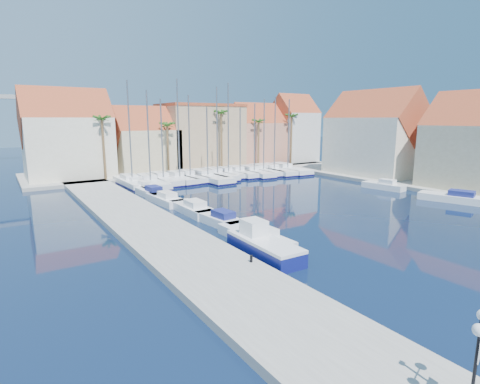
{
  "coord_description": "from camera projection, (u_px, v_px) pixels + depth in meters",
  "views": [
    {
      "loc": [
        -19.29,
        -15.01,
        9.32
      ],
      "look_at": [
        -1.67,
        12.01,
        3.0
      ],
      "focal_mm": 28.0,
      "sensor_mm": 36.0,
      "label": 1
    }
  ],
  "objects": [
    {
      "name": "motorboat_west_5",
      "position": [
        144.0,
        187.0,
        49.14
      ],
      "size": [
        1.91,
        5.55,
        1.4
      ],
      "rotation": [
        0.0,
        0.0,
        0.03
      ],
      "color": "white",
      "rests_on": "ground"
    },
    {
      "name": "motorboat_west_6",
      "position": [
        133.0,
        182.0,
        52.84
      ],
      "size": [
        2.5,
        7.2,
        1.4
      ],
      "rotation": [
        0.0,
        0.0,
        0.03
      ],
      "color": "white",
      "rests_on": "ground"
    },
    {
      "name": "sailboat_1",
      "position": [
        149.0,
        182.0,
        52.52
      ],
      "size": [
        3.17,
        10.92,
        13.09
      ],
      "rotation": [
        0.0,
        0.0,
        -0.03
      ],
      "color": "white",
      "rests_on": "ground"
    },
    {
      "name": "ground",
      "position": [
        361.0,
        264.0,
        24.47
      ],
      "size": [
        260.0,
        260.0,
        0.0
      ],
      "primitive_type": "plane",
      "color": "black",
      "rests_on": "ground"
    },
    {
      "name": "sailboat_7",
      "position": [
        227.0,
        173.0,
        60.6
      ],
      "size": [
        2.58,
        8.3,
        14.78
      ],
      "rotation": [
        0.0,
        0.0,
        0.05
      ],
      "color": "white",
      "rests_on": "ground"
    },
    {
      "name": "building_1",
      "position": [
        145.0,
        143.0,
        63.16
      ],
      "size": [
        10.3,
        8.0,
        11.0
      ],
      "color": "tan",
      "rests_on": "shore_north"
    },
    {
      "name": "palm_2",
      "position": [
        221.0,
        115.0,
        64.57
      ],
      "size": [
        2.6,
        2.6,
        11.15
      ],
      "color": "brown",
      "rests_on": "shore_north"
    },
    {
      "name": "sailboat_5",
      "position": [
        206.0,
        177.0,
        57.42
      ],
      "size": [
        3.73,
        12.16,
        11.02
      ],
      "rotation": [
        0.0,
        0.0,
        0.05
      ],
      "color": "white",
      "rests_on": "ground"
    },
    {
      "name": "sailboat_0",
      "position": [
        131.0,
        182.0,
        52.39
      ],
      "size": [
        2.69,
        9.79,
        14.37
      ],
      "rotation": [
        0.0,
        0.0,
        0.01
      ],
      "color": "white",
      "rests_on": "ground"
    },
    {
      "name": "bollard",
      "position": [
        251.0,
        259.0,
        23.39
      ],
      "size": [
        0.18,
        0.18,
        0.45
      ],
      "primitive_type": "cylinder",
      "color": "black",
      "rests_on": "quay_west"
    },
    {
      "name": "building_4",
      "position": [
        293.0,
        130.0,
        79.16
      ],
      "size": [
        8.3,
        8.0,
        14.0
      ],
      "color": "silver",
      "rests_on": "shore_north"
    },
    {
      "name": "fishing_boat",
      "position": [
        263.0,
        245.0,
        25.88
      ],
      "size": [
        2.34,
        6.58,
        2.28
      ],
      "rotation": [
        0.0,
        0.0,
        -0.03
      ],
      "color": "navy",
      "rests_on": "ground"
    },
    {
      "name": "motorboat_west_4",
      "position": [
        152.0,
        193.0,
        45.47
      ],
      "size": [
        2.24,
        6.34,
        1.4
      ],
      "rotation": [
        0.0,
        0.0,
        0.04
      ],
      "color": "white",
      "rests_on": "ground"
    },
    {
      "name": "shore_east",
      "position": [
        424.0,
        183.0,
        53.9
      ],
      "size": [
        12.0,
        60.0,
        0.5
      ],
      "primitive_type": "cube",
      "color": "gray",
      "rests_on": "ground"
    },
    {
      "name": "quay_west",
      "position": [
        155.0,
        231.0,
        30.69
      ],
      "size": [
        6.0,
        77.0,
        0.5
      ],
      "primitive_type": "cube",
      "color": "gray",
      "rests_on": "ground"
    },
    {
      "name": "building_6",
      "position": [
        375.0,
        137.0,
        60.09
      ],
      "size": [
        9.0,
        14.3,
        13.5
      ],
      "color": "beige",
      "rests_on": "shore_east"
    },
    {
      "name": "motorboat_east_0",
      "position": [
        455.0,
        198.0,
        42.61
      ],
      "size": [
        4.43,
        7.64,
        1.4
      ],
      "rotation": [
        0.0,
        0.0,
        0.31
      ],
      "color": "white",
      "rests_on": "ground"
    },
    {
      "name": "sailboat_12",
      "position": [
        285.0,
        169.0,
        66.05
      ],
      "size": [
        3.67,
        11.83,
        12.57
      ],
      "rotation": [
        0.0,
        0.0,
        -0.05
      ],
      "color": "white",
      "rests_on": "ground"
    },
    {
      "name": "motorboat_west_1",
      "position": [
        220.0,
        219.0,
        33.37
      ],
      "size": [
        2.37,
        5.97,
        1.4
      ],
      "rotation": [
        0.0,
        0.0,
        0.09
      ],
      "color": "white",
      "rests_on": "ground"
    },
    {
      "name": "palm_0",
      "position": [
        102.0,
        121.0,
        54.03
      ],
      "size": [
        2.6,
        2.6,
        10.15
      ],
      "color": "brown",
      "rests_on": "shore_north"
    },
    {
      "name": "palm_4",
      "position": [
        292.0,
        118.0,
        73.24
      ],
      "size": [
        2.6,
        2.6,
        10.65
      ],
      "color": "brown",
      "rests_on": "shore_north"
    },
    {
      "name": "building_0",
      "position": [
        68.0,
        138.0,
        56.49
      ],
      "size": [
        12.3,
        9.0,
        13.5
      ],
      "color": "beige",
      "rests_on": "shore_north"
    },
    {
      "name": "motorboat_west_2",
      "position": [
        193.0,
        208.0,
        37.59
      ],
      "size": [
        2.12,
        6.63,
        1.4
      ],
      "rotation": [
        0.0,
        0.0,
        0.0
      ],
      "color": "white",
      "rests_on": "ground"
    },
    {
      "name": "palm_1",
      "position": [
        167.0,
        126.0,
        59.57
      ],
      "size": [
        2.6,
        2.6,
        9.15
      ],
      "color": "brown",
      "rests_on": "shore_north"
    },
    {
      "name": "sailboat_9",
      "position": [
        252.0,
        172.0,
        62.31
      ],
      "size": [
        3.28,
        10.43,
        11.76
      ],
      "rotation": [
        0.0,
        0.0,
        -0.05
      ],
      "color": "white",
      "rests_on": "ground"
    },
    {
      "name": "building_3",
      "position": [
        256.0,
        136.0,
        75.38
      ],
      "size": [
        10.3,
        8.0,
        12.0
      ],
      "color": "tan",
      "rests_on": "shore_north"
    },
    {
      "name": "shore_north",
      "position": [
        187.0,
        169.0,
        69.24
      ],
      "size": [
        54.0,
        16.0,
        0.5
      ],
      "primitive_type": "cube",
      "color": "gray",
      "rests_on": "ground"
    },
    {
      "name": "lamp_post",
      "position": [
        480.0,
        331.0,
        10.98
      ],
      "size": [
        1.34,
        0.69,
        4.09
      ],
      "rotation": [
        0.0,
        0.0,
        0.32
      ],
      "color": "black",
      "rests_on": "quay_west"
    },
    {
      "name": "palm_3",
      "position": [
        259.0,
        123.0,
        69.13
      ],
      "size": [
        2.6,
        2.6,
        9.65
      ],
      "color": "brown",
      "rests_on": "shore_north"
    },
    {
      "name": "sailboat_10",
      "position": [
        262.0,
        171.0,
        64.08
      ],
      "size": [
        3.19,
        10.5,
        12.55
      ],
      "rotation": [
        0.0,
        0.0,
        -0.04
      ],
      "color": "white",
      "rests_on": "ground"
    },
    {
      "name": "sailboat_4",
      "position": [
        189.0,
        177.0,
        56.91
      ],
      "size": [
        2.86,
        9.13,
        12.72
      ],
      "rotation": [
        0.0,
        0.0,
        0.05
      ],
      "color": "white",
      "rests_on": "ground"
    },
    {
      "name": "motorboat_west_3",
      "position": [
        165.0,
        199.0,
        41.86
      ],
      "size": [
        2.42,
        6.44,
        1.4
      ],
      "rotation": [
        0.0,
        0.0,
        0.06
      ],
      "color": "white",
      "rests_on": "ground"
    },
    {
      "name": "motorboat_east_1",
      "position": [
        384.0,
        185.0,
        50.31
      ],
      "size": [
        2.6,
        5.73,
        1.4
      ],
      "rotation": [
        0.0,
        0.0,
        0.15
      ],
      "color": "white",
      "rests_on": "ground"
    },
    {
      "name": "sailboat_6",
      "position": [
        216.0,
        175.0,
        59.48
      ],
      "size": [
        2.79,
        10.48,
        14.1
      ],
      "rotation": [
        0.0,
        0.0,
        -0.0
      ],
      "color": "white",
      "rests_on": "ground"
    },
    {
      "name": "sailboat_2",
      "position": [
        162.0,
        180.0,
        54.75
      ],
      "size": [
        2.94,
        9.94,
        12.1
      ],
      "rotation": [
        0.0,
        0.0,
        0.03
      ],
      "color": "white",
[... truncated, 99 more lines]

